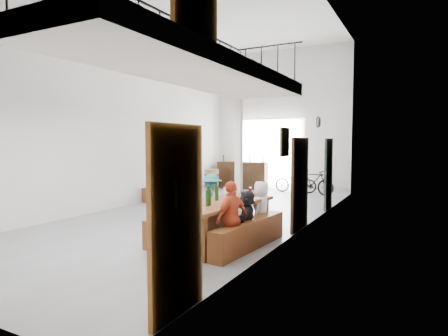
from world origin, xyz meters
The scene contains 24 objects.
floor centered at (0.00, 0.00, 0.00)m, with size 12.00×12.00×0.00m, color slate.
room_walls centered at (0.00, 0.00, 3.55)m, with size 12.00×12.00×12.00m.
gateway_portal centered at (-0.40, 5.94, 1.40)m, with size 2.80×0.08×2.80m, color white.
right_wall_decor centered at (2.70, -1.87, 1.74)m, with size 0.07×8.28×5.07m.
balcony centered at (1.98, -3.13, 2.96)m, with size 1.52×5.62×4.00m.
tasting_table centered at (1.72, -2.14, 0.71)m, with size 1.25×2.54×0.79m.
bench_inner centered at (1.05, -2.06, 0.26)m, with size 0.36×2.24×0.51m, color brown.
bench_wall centered at (2.35, -2.18, 0.25)m, with size 0.29×2.20×0.51m, color brown.
tableware centered at (1.72, -2.10, 0.94)m, with size 0.54×1.55×0.35m.
side_bench centered at (-2.50, 1.68, 0.23)m, with size 0.36×1.63×0.46m, color brown.
oak_barrel centered at (-2.19, 4.37, 0.42)m, with size 0.57×0.57×0.84m.
serving_counter centered at (-1.45, 5.65, 0.54)m, with size 2.06×0.57×1.09m, color #3B2210.
counter_bottles centered at (-1.45, 5.65, 1.23)m, with size 1.82×0.15×0.28m.
guest_left_a centered at (0.91, -2.88, 0.69)m, with size 0.67×0.44×1.38m, color silver.
guest_left_b centered at (0.96, -2.29, 0.65)m, with size 0.47×0.31×1.29m, color #266E7E.
guest_left_c centered at (1.00, -1.82, 0.53)m, with size 0.51×0.40×1.05m, color silver.
guest_left_d centered at (0.98, -1.16, 0.61)m, with size 0.78×0.45×1.21m, color #266E7E.
guest_right_a centered at (2.24, -2.66, 0.63)m, with size 0.73×0.31×1.25m, color #C53F21.
guest_right_b centered at (2.25, -2.08, 0.52)m, with size 0.96×0.31×1.03m, color black.
guest_right_c centered at (2.23, -1.35, 0.56)m, with size 0.55×0.36×1.13m, color silver.
host_standing centered at (2.09, -3.87, 0.86)m, with size 0.63×0.41×1.72m, color #4B4C2B.
potted_plant centered at (2.45, 0.89, 0.22)m, with size 0.40×0.35×0.45m, color #1B4620.
bicycle_near centered at (0.85, 5.42, 0.41)m, with size 0.54×1.55×0.82m, color black.
bicycle_far centered at (1.60, 5.03, 0.46)m, with size 0.44×1.54×0.93m, color black.
Camera 1 is at (5.02, -8.20, 1.90)m, focal length 30.00 mm.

